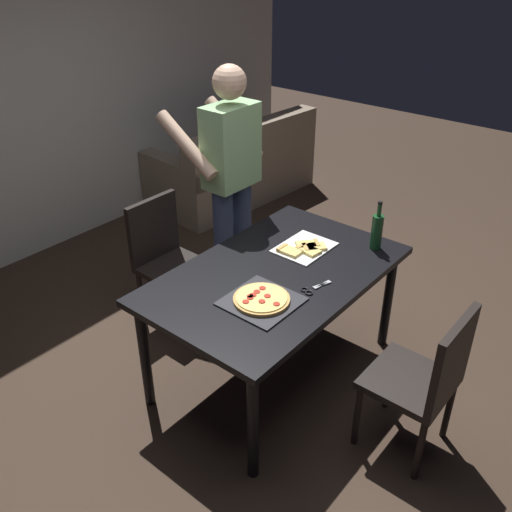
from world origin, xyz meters
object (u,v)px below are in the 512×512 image
object	(u,v)px
person_serving_pizza	(230,177)
kitchen_scissors	(312,289)
chair_far_side	(165,254)
chair_near_camera	(427,376)
wine_bottle	(377,231)
pepperoni_pizza_on_tray	(261,300)
couch	(236,170)
dining_table	(276,283)

from	to	relation	value
person_serving_pizza	kitchen_scissors	distance (m)	1.14
chair_far_side	chair_near_camera	bearing A→B (deg)	-90.00
person_serving_pizza	wine_bottle	distance (m)	1.07
chair_far_side	person_serving_pizza	world-z (taller)	person_serving_pizza
person_serving_pizza	pepperoni_pizza_on_tray	world-z (taller)	person_serving_pizza
couch	chair_near_camera	bearing A→B (deg)	-122.67
person_serving_pizza	pepperoni_pizza_on_tray	distance (m)	1.17
person_serving_pizza	wine_bottle	xyz separation A→B (m)	(0.17, -1.05, -0.13)
person_serving_pizza	wine_bottle	world-z (taller)	person_serving_pizza
chair_far_side	kitchen_scissors	size ratio (longest dim) A/B	4.53
person_serving_pizza	couch	bearing A→B (deg)	40.50
chair_far_side	pepperoni_pizza_on_tray	world-z (taller)	chair_far_side
dining_table	wine_bottle	xyz separation A→B (m)	(0.62, -0.30, 0.19)
couch	kitchen_scissors	bearing A→B (deg)	-130.35
dining_table	person_serving_pizza	distance (m)	0.93
chair_near_camera	chair_far_side	world-z (taller)	same
chair_near_camera	dining_table	bearing A→B (deg)	90.00
dining_table	chair_far_side	distance (m)	0.98
dining_table	couch	distance (m)	2.77
kitchen_scissors	person_serving_pizza	bearing A→B (deg)	65.37
wine_bottle	kitchen_scissors	size ratio (longest dim) A/B	1.59
dining_table	couch	bearing A→B (deg)	46.35
couch	kitchen_scissors	distance (m)	2.99
chair_near_camera	couch	world-z (taller)	chair_near_camera
pepperoni_pizza_on_tray	dining_table	bearing A→B (deg)	23.69
couch	pepperoni_pizza_on_tray	xyz separation A→B (m)	(-2.19, -2.11, 0.46)
person_serving_pizza	wine_bottle	size ratio (longest dim) A/B	5.54
dining_table	pepperoni_pizza_on_tray	size ratio (longest dim) A/B	4.25
pepperoni_pizza_on_tray	couch	bearing A→B (deg)	44.04
couch	kitchen_scissors	size ratio (longest dim) A/B	8.84
chair_near_camera	wine_bottle	bearing A→B (deg)	47.30
chair_near_camera	couch	distance (m)	3.52
chair_near_camera	wine_bottle	world-z (taller)	wine_bottle
wine_bottle	chair_near_camera	bearing A→B (deg)	-132.70
person_serving_pizza	kitchen_scissors	world-z (taller)	person_serving_pizza
couch	person_serving_pizza	distance (m)	2.03
pepperoni_pizza_on_tray	chair_far_side	bearing A→B (deg)	75.15
chair_near_camera	kitchen_scissors	bearing A→B (deg)	91.64
person_serving_pizza	chair_far_side	bearing A→B (deg)	153.72
dining_table	person_serving_pizza	size ratio (longest dim) A/B	0.88
dining_table	couch	xyz separation A→B (m)	(1.90, 1.99, -0.37)
chair_near_camera	wine_bottle	size ratio (longest dim) A/B	2.85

